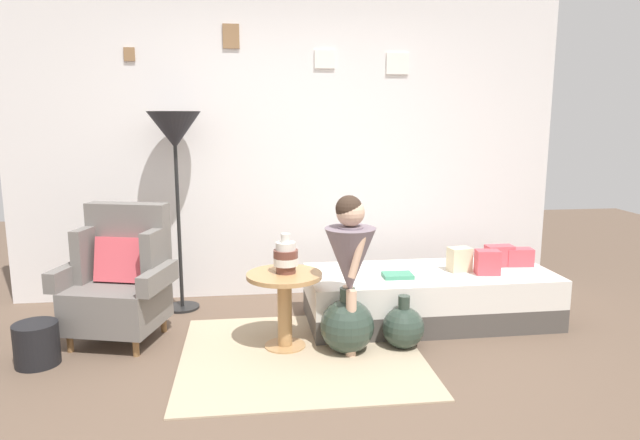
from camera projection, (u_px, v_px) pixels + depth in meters
name	position (u px, v px, depth m)	size (l,w,h in m)	color
ground_plane	(315.00, 392.00, 3.34)	(12.00, 12.00, 0.00)	brown
gallery_wall	(289.00, 150.00, 5.01)	(4.80, 0.12, 2.60)	silver
rug	(301.00, 355.00, 3.84)	(1.61, 1.49, 0.01)	tan
armchair	(120.00, 280.00, 4.08)	(0.86, 0.73, 0.97)	olive
daybed	(429.00, 296.00, 4.46)	(1.91, 0.82, 0.40)	#4C4742
pillow_head	(519.00, 257.00, 4.59)	(0.21, 0.12, 0.14)	#D64C56
pillow_mid	(499.00, 256.00, 4.59)	(0.22, 0.12, 0.17)	#D64C56
pillow_back	(487.00, 262.00, 4.34)	(0.18, 0.12, 0.19)	#D64C56
pillow_extra	(459.00, 259.00, 4.43)	(0.17, 0.12, 0.19)	beige
side_table	(285.00, 296.00, 3.91)	(0.52, 0.52, 0.54)	tan
vase_striped	(286.00, 257.00, 3.88)	(0.17, 0.17, 0.27)	brown
floor_lamp	(175.00, 137.00, 4.53)	(0.42, 0.42, 1.63)	black
person_child	(350.00, 255.00, 3.75)	(0.34, 0.34, 1.09)	#D8AD8E
book_on_daybed	(398.00, 275.00, 4.27)	(0.22, 0.16, 0.03)	#42926F
demijohn_near	(347.00, 326.00, 3.87)	(0.37, 0.37, 0.46)	#2D3D33
demijohn_far	(403.00, 327.00, 3.95)	(0.29, 0.29, 0.38)	#2D3D33
magazine_basket	(37.00, 344.00, 3.68)	(0.28, 0.28, 0.28)	black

